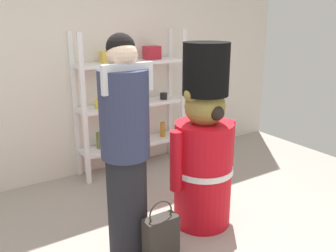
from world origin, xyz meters
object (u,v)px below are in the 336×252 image
Objects in this scene: merchandise_shelf at (132,101)px; teddy_bear_guard at (204,149)px; person_shopper at (126,150)px; shopping_bag at (161,240)px.

merchandise_shelf is 1.03× the size of teddy_bear_guard.
person_shopper is (-0.79, -0.07, 0.17)m from teddy_bear_guard.
merchandise_shelf is 1.50m from teddy_bear_guard.
person_shopper is at bearing -175.11° from teddy_bear_guard.
teddy_bear_guard is 0.94× the size of person_shopper.
shopping_bag is at bearing -154.57° from teddy_bear_guard.
shopping_bag is (-0.63, -0.30, -0.51)m from teddy_bear_guard.
merchandise_shelf is at bearing 68.12° from shopping_bag.
shopping_bag is at bearing -56.49° from person_shopper.
merchandise_shelf is 2.04m from shopping_bag.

